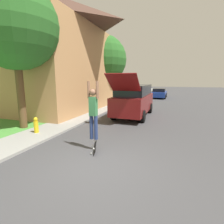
# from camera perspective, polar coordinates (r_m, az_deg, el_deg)

# --- Properties ---
(ground_plane) EXTENTS (120.00, 120.00, 0.00)m
(ground_plane) POSITION_cam_1_polar(r_m,az_deg,el_deg) (5.34, -6.21, -17.12)
(ground_plane) COLOR #3D3D3F
(lawn) EXTENTS (10.00, 80.00, 0.08)m
(lawn) POSITION_cam_1_polar(r_m,az_deg,el_deg) (14.59, -24.45, -0.01)
(lawn) COLOR #478E38
(lawn) RESTS_ON ground_plane
(sidewalk) EXTENTS (1.80, 80.00, 0.10)m
(sidewalk) POSITION_cam_1_polar(r_m,az_deg,el_deg) (11.97, -9.14, -1.27)
(sidewalk) COLOR gray
(sidewalk) RESTS_ON ground_plane
(house) EXTENTS (9.65, 9.73, 9.23)m
(house) POSITION_cam_1_polar(r_m,az_deg,el_deg) (16.06, -21.46, 18.43)
(house) COLOR tan
(house) RESTS_ON lawn
(lawn_tree_near) EXTENTS (4.02, 4.02, 6.84)m
(lawn_tree_near) POSITION_cam_1_polar(r_m,az_deg,el_deg) (9.97, -29.28, 23.26)
(lawn_tree_near) COLOR brown
(lawn_tree_near) RESTS_ON lawn
(lawn_tree_far) EXTENTS (4.67, 4.67, 6.65)m
(lawn_tree_far) POSITION_cam_1_polar(r_m,az_deg,el_deg) (17.75, -3.16, 16.70)
(lawn_tree_far) COLOR brown
(lawn_tree_far) RESTS_ON lawn
(suv_parked) EXTENTS (2.04, 5.82, 2.79)m
(suv_parked) POSITION_cam_1_polar(r_m,az_deg,el_deg) (11.94, 7.21, 4.09)
(suv_parked) COLOR maroon
(suv_parked) RESTS_ON ground_plane
(car_down_street) EXTENTS (1.91, 4.55, 1.30)m
(car_down_street) POSITION_cam_1_polar(r_m,az_deg,el_deg) (24.86, 15.17, 5.99)
(car_down_street) COLOR navy
(car_down_street) RESTS_ON ground_plane
(skateboarder) EXTENTS (0.41, 0.23, 2.02)m
(skateboarder) POSITION_cam_1_polar(r_m,az_deg,el_deg) (6.03, -6.13, 0.73)
(skateboarder) COLOR navy
(skateboarder) RESTS_ON ground_plane
(skateboard) EXTENTS (0.39, 0.71, 0.35)m
(skateboard) POSITION_cam_1_polar(r_m,az_deg,el_deg) (6.18, -5.71, -11.50)
(skateboard) COLOR black
(skateboard) RESTS_ON ground_plane
(fire_hydrant) EXTENTS (0.20, 0.20, 0.71)m
(fire_hydrant) POSITION_cam_1_polar(r_m,az_deg,el_deg) (8.63, -23.57, -3.96)
(fire_hydrant) COLOR gold
(fire_hydrant) RESTS_ON sidewalk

